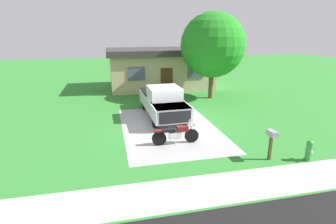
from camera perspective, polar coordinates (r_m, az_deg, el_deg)
ground_plane at (r=14.41m, az=0.24°, el=-3.36°), size 80.00×80.00×0.00m
driveway_pad at (r=14.41m, az=0.24°, el=-3.35°), size 4.99×7.91×0.01m
sidewalk_strip at (r=9.27m, az=8.98°, el=-16.06°), size 36.00×1.80×0.01m
motorcycle at (r=12.25m, az=1.72°, el=-4.80°), size 2.21×0.70×1.09m
pickup_truck at (r=16.13m, az=-1.20°, el=2.43°), size 2.14×5.68×1.90m
fire_hydrant at (r=12.14m, az=28.06°, el=-7.36°), size 0.32×0.40×0.87m
mailbox at (r=11.36m, az=21.38°, el=-5.09°), size 0.26×0.48×1.26m
shade_tree at (r=20.46m, az=9.63°, el=14.03°), size 4.78×4.78×6.42m
neighbor_house at (r=24.54m, az=-1.58°, el=9.49°), size 9.60×5.60×3.50m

